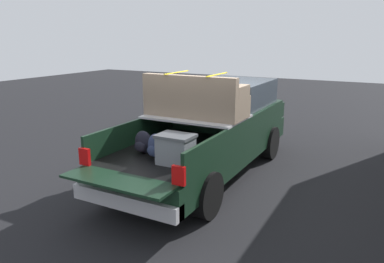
{
  "coord_description": "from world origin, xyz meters",
  "views": [
    {
      "loc": [
        -6.76,
        -3.32,
        2.9
      ],
      "look_at": [
        -0.6,
        0.0,
        1.1
      ],
      "focal_mm": 34.36,
      "sensor_mm": 36.0,
      "label": 1
    }
  ],
  "objects": [
    {
      "name": "pickup_truck",
      "position": [
        0.38,
        -0.0,
        0.97
      ],
      "size": [
        6.05,
        2.06,
        2.23
      ],
      "color": "black",
      "rests_on": "ground_plane"
    },
    {
      "name": "ground_plane",
      "position": [
        0.0,
        0.0,
        0.0
      ],
      "size": [
        40.0,
        40.0,
        0.0
      ],
      "primitive_type": "plane",
      "color": "black"
    }
  ]
}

